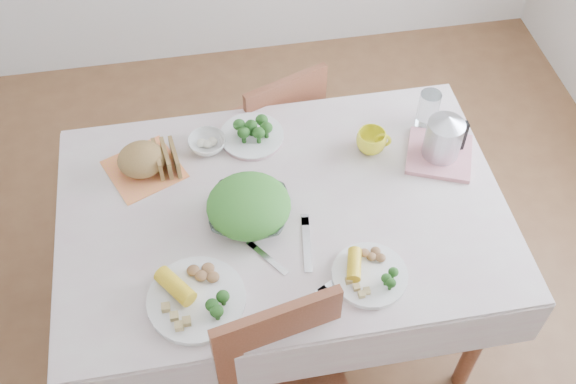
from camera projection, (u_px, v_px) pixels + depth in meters
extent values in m
plane|color=brown|center=(284.00, 318.00, 2.85)|extent=(3.60, 3.60, 0.00)
cube|color=brown|center=(284.00, 270.00, 2.56)|extent=(1.40, 0.90, 0.75)
cube|color=beige|center=(283.00, 209.00, 2.27)|extent=(1.50, 1.00, 0.01)
cube|color=brown|center=(266.00, 123.00, 2.94)|extent=(0.49, 0.49, 0.84)
imported|color=white|center=(249.00, 212.00, 2.21)|extent=(0.31, 0.31, 0.06)
cylinder|color=white|center=(197.00, 300.00, 2.03)|extent=(0.37, 0.37, 0.02)
cylinder|color=white|center=(370.00, 275.00, 2.08)|extent=(0.33, 0.33, 0.02)
cylinder|color=beige|center=(252.00, 136.00, 2.46)|extent=(0.26, 0.26, 0.02)
cube|color=#FF8F4E|center=(144.00, 169.00, 2.37)|extent=(0.31, 0.31, 0.00)
ellipsoid|color=olive|center=(141.00, 159.00, 2.33)|extent=(0.22, 0.21, 0.10)
imported|color=white|center=(207.00, 143.00, 2.42)|extent=(0.16, 0.16, 0.04)
imported|color=#FFF728|center=(371.00, 142.00, 2.40)|extent=(0.14, 0.14, 0.09)
cylinder|color=white|center=(428.00, 111.00, 2.47)|extent=(0.09, 0.09, 0.15)
cube|color=#D7838C|center=(439.00, 155.00, 2.41)|extent=(0.29, 0.29, 0.02)
cylinder|color=#B2B5BA|center=(445.00, 132.00, 2.32)|extent=(0.13, 0.13, 0.18)
cube|color=silver|center=(268.00, 258.00, 2.13)|extent=(0.11, 0.15, 0.00)
cube|color=silver|center=(307.00, 244.00, 2.17)|extent=(0.05, 0.22, 0.00)
cube|color=silver|center=(341.00, 277.00, 2.09)|extent=(0.17, 0.10, 0.00)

